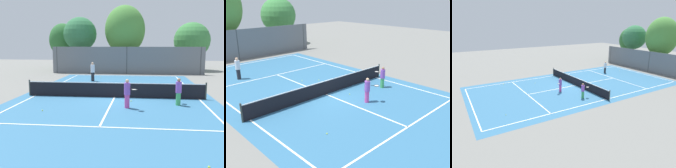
# 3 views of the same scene
# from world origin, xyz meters

# --- Properties ---
(ground_plane) EXTENTS (80.00, 80.00, 0.00)m
(ground_plane) POSITION_xyz_m (0.00, 0.00, 0.00)
(ground_plane) COLOR slate
(court_surface) EXTENTS (13.00, 25.00, 0.01)m
(court_surface) POSITION_xyz_m (0.00, 0.00, 0.00)
(court_surface) COLOR teal
(court_surface) RESTS_ON ground_plane
(tennis_net) EXTENTS (11.90, 0.10, 1.10)m
(tennis_net) POSITION_xyz_m (0.00, 0.00, 0.51)
(tennis_net) COLOR #333833
(tennis_net) RESTS_ON ground_plane
(perimeter_fence) EXTENTS (18.00, 0.12, 3.20)m
(perimeter_fence) POSITION_xyz_m (0.00, 14.00, 1.60)
(perimeter_fence) COLOR slate
(perimeter_fence) RESTS_ON ground_plane
(tree_0) EXTENTS (4.42, 4.42, 7.05)m
(tree_0) POSITION_xyz_m (-6.45, 17.79, 4.82)
(tree_0) COLOR brown
(tree_0) RESTS_ON ground_plane
(tree_1) EXTENTS (5.13, 4.54, 8.39)m
(tree_1) POSITION_xyz_m (-0.43, 17.05, 5.29)
(tree_1) COLOR brown
(tree_1) RESTS_ON ground_plane
(tree_3) EXTENTS (3.84, 3.27, 6.38)m
(tree_3) POSITION_xyz_m (-9.39, 19.54, 4.06)
(tree_3) COLOR brown
(tree_3) RESTS_ON ground_plane
(player_0) EXTENTS (0.39, 0.39, 1.82)m
(player_0) POSITION_xyz_m (-2.87, 7.45, 0.93)
(player_0) COLOR #232328
(player_0) RESTS_ON ground_plane
(player_1) EXTENTS (0.37, 0.91, 1.59)m
(player_1) POSITION_xyz_m (3.92, -1.83, 0.82)
(player_1) COLOR #3FA559
(player_1) RESTS_ON ground_plane
(player_2) EXTENTS (0.81, 0.81, 1.62)m
(player_2) POSITION_xyz_m (1.00, -2.84, 0.84)
(player_2) COLOR #D14799
(player_2) RESTS_ON ground_plane
(tennis_ball_0) EXTENTS (0.07, 0.07, 0.07)m
(tennis_ball_0) POSITION_xyz_m (-2.58, 10.40, 0.03)
(tennis_ball_0) COLOR #CCE533
(tennis_ball_0) RESTS_ON ground_plane
(tennis_ball_1) EXTENTS (0.07, 0.07, 0.07)m
(tennis_ball_1) POSITION_xyz_m (0.51, 3.47, 0.03)
(tennis_ball_1) COLOR #CCE533
(tennis_ball_1) RESTS_ON ground_plane
(tennis_ball_2) EXTENTS (0.07, 0.07, 0.07)m
(tennis_ball_2) POSITION_xyz_m (-4.96, -7.67, 0.03)
(tennis_ball_2) COLOR #CCE533
(tennis_ball_2) RESTS_ON ground_plane
(tennis_ball_3) EXTENTS (0.07, 0.07, 0.07)m
(tennis_ball_3) POSITION_xyz_m (-3.46, -4.03, 0.03)
(tennis_ball_3) COLOR #CCE533
(tennis_ball_3) RESTS_ON ground_plane
(tennis_ball_4) EXTENTS (0.07, 0.07, 0.07)m
(tennis_ball_4) POSITION_xyz_m (3.75, -9.79, 0.03)
(tennis_ball_4) COLOR #CCE533
(tennis_ball_4) RESTS_ON ground_plane
(tennis_ball_5) EXTENTS (0.07, 0.07, 0.07)m
(tennis_ball_5) POSITION_xyz_m (1.62, 2.69, 0.03)
(tennis_ball_5) COLOR #CCE533
(tennis_ball_5) RESTS_ON ground_plane
(tennis_ball_6) EXTENTS (0.07, 0.07, 0.07)m
(tennis_ball_6) POSITION_xyz_m (-5.25, -7.54, 0.03)
(tennis_ball_6) COLOR #CCE533
(tennis_ball_6) RESTS_ON ground_plane
(tennis_ball_7) EXTENTS (0.07, 0.07, 0.07)m
(tennis_ball_7) POSITION_xyz_m (1.15, -1.17, 0.03)
(tennis_ball_7) COLOR #CCE533
(tennis_ball_7) RESTS_ON ground_plane
(tennis_ball_8) EXTENTS (0.07, 0.07, 0.07)m
(tennis_ball_8) POSITION_xyz_m (-0.83, 1.90, 0.03)
(tennis_ball_8) COLOR #CCE533
(tennis_ball_8) RESTS_ON ground_plane
(tennis_ball_9) EXTENTS (0.07, 0.07, 0.07)m
(tennis_ball_9) POSITION_xyz_m (5.33, 2.61, 0.03)
(tennis_ball_9) COLOR #CCE533
(tennis_ball_9) RESTS_ON ground_plane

